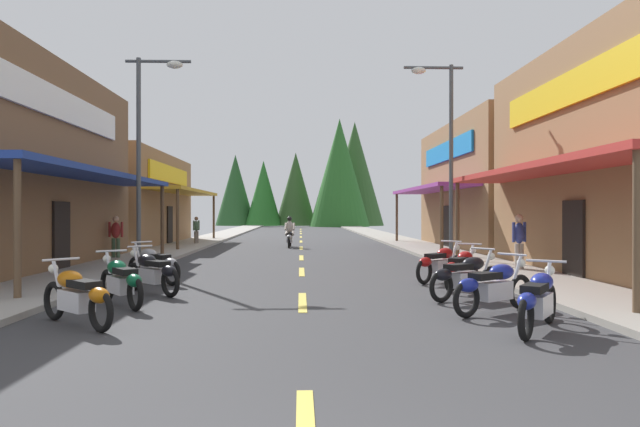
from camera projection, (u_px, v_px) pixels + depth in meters
name	position (u px, v px, depth m)	size (l,w,h in m)	color
ground	(301.00, 248.00, 28.96)	(9.34, 83.17, 0.10)	#38383A
sidewalk_left	(186.00, 246.00, 28.76)	(2.48, 83.17, 0.12)	#9E9991
sidewalk_right	(415.00, 245.00, 29.17)	(2.48, 83.17, 0.12)	gray
centerline_dashes	(301.00, 244.00, 31.21)	(0.16, 56.16, 0.01)	#E0C64C
storefront_left_far	(102.00, 200.00, 30.25)	(9.06, 12.15, 4.90)	olive
storefront_right_far	(532.00, 186.00, 27.55)	(10.26, 11.91, 6.10)	olive
streetlamp_left	(148.00, 133.00, 17.45)	(2.02, 0.30, 6.58)	#474C51
streetlamp_right	(443.00, 137.00, 19.00)	(2.02, 0.30, 6.77)	#474C51
motorcycle_parked_right_0	(538.00, 299.00, 8.36)	(1.33, 1.79, 1.04)	black
motorcycle_parked_right_1	(493.00, 286.00, 9.87)	(1.84, 1.27, 1.04)	black
motorcycle_parked_right_2	(466.00, 276.00, 11.47)	(1.85, 1.25, 1.04)	black
motorcycle_parked_right_3	(462.00, 268.00, 13.08)	(1.33, 1.80, 1.04)	black
motorcycle_parked_right_4	(440.00, 263.00, 14.37)	(1.62, 1.55, 1.04)	black
motorcycle_parked_left_0	(77.00, 295.00, 8.77)	(1.66, 1.51, 1.04)	black
motorcycle_parked_left_1	(121.00, 280.00, 10.67)	(1.37, 1.77, 1.04)	black
motorcycle_parked_left_2	(152.00, 272.00, 12.22)	(1.58, 1.59, 1.04)	black
motorcycle_parked_left_3	(154.00, 264.00, 14.05)	(1.69, 1.47, 1.04)	black
rider_cruising_lead	(290.00, 234.00, 28.32)	(0.60, 2.14, 1.57)	black
pedestrian_by_shop	(116.00, 235.00, 20.58)	(0.56, 0.31, 1.65)	#3F593F
pedestrian_browsing	(519.00, 239.00, 16.40)	(0.51, 0.40, 1.72)	#B2A599
pedestrian_waiting	(196.00, 229.00, 29.95)	(0.38, 0.53, 1.54)	#726659
treeline_backdrop	(321.00, 179.00, 72.79)	(22.32, 12.12, 13.74)	#246423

